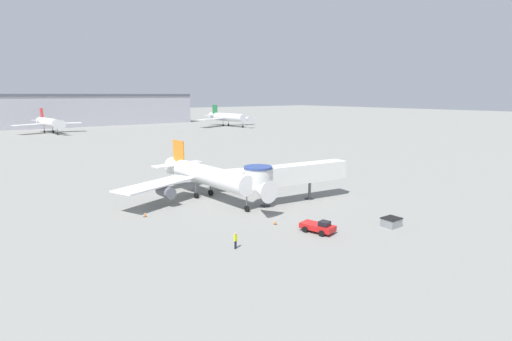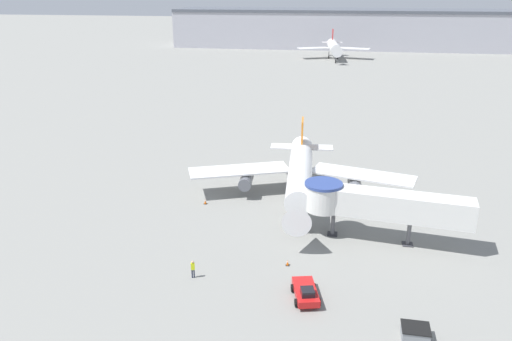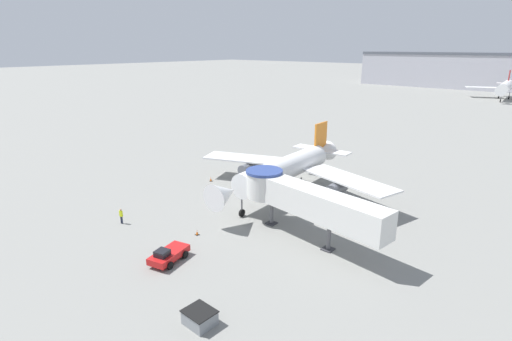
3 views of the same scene
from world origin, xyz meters
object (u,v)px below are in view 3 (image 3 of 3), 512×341
object	(u,v)px
traffic_cone_near_nose	(197,232)
ground_crew_marshaller	(121,215)
jet_bridge	(300,198)
main_airplane	(287,168)
service_container_gray	(200,317)
background_jet_red_tail	(505,87)
traffic_cone_starboard_wing	(365,216)
traffic_cone_port_wing	(211,179)
pushback_tug_red	(168,255)

from	to	relation	value
traffic_cone_near_nose	ground_crew_marshaller	size ratio (longest dim) A/B	0.34
jet_bridge	ground_crew_marshaller	size ratio (longest dim) A/B	9.71
main_airplane	service_container_gray	world-z (taller)	main_airplane
jet_bridge	ground_crew_marshaller	bearing A→B (deg)	-140.79
jet_bridge	traffic_cone_near_nose	world-z (taller)	jet_bridge
background_jet_red_tail	ground_crew_marshaller	bearing A→B (deg)	-98.94
traffic_cone_near_nose	traffic_cone_starboard_wing	distance (m)	19.32
service_container_gray	background_jet_red_tail	bearing A→B (deg)	93.58
main_airplane	traffic_cone_port_wing	xyz separation A→B (m)	(-11.63, -3.07, -3.27)
traffic_cone_port_wing	pushback_tug_red	bearing A→B (deg)	-52.56
service_container_gray	pushback_tug_red	bearing A→B (deg)	156.01
pushback_tug_red	traffic_cone_near_nose	bearing A→B (deg)	98.12
traffic_cone_near_nose	main_airplane	bearing A→B (deg)	90.88
ground_crew_marshaller	pushback_tug_red	bearing A→B (deg)	159.72
traffic_cone_starboard_wing	traffic_cone_port_wing	bearing A→B (deg)	-173.91
pushback_tug_red	traffic_cone_near_nose	xyz separation A→B (m)	(-2.16, 5.34, -0.41)
service_container_gray	traffic_cone_near_nose	xyz separation A→B (m)	(-10.96, 9.26, -0.27)
pushback_tug_red	service_container_gray	bearing A→B (deg)	-37.91
traffic_cone_near_nose	traffic_cone_starboard_wing	xyz separation A→B (m)	(11.54, 15.49, 0.11)
main_airplane	background_jet_red_tail	bearing A→B (deg)	85.98
service_container_gray	traffic_cone_starboard_wing	distance (m)	24.75
traffic_cone_starboard_wing	background_jet_red_tail	xyz separation A→B (m)	(-10.52, 134.10, 4.12)
traffic_cone_near_nose	background_jet_red_tail	bearing A→B (deg)	89.61
traffic_cone_starboard_wing	ground_crew_marshaller	distance (m)	27.78
jet_bridge	background_jet_red_tail	xyz separation A→B (m)	(-7.32, 142.80, 0.17)
main_airplane	traffic_cone_starboard_wing	world-z (taller)	main_airplane
traffic_cone_port_wing	service_container_gray	bearing A→B (deg)	-44.26
traffic_cone_starboard_wing	background_jet_red_tail	world-z (taller)	background_jet_red_tail
pushback_tug_red	background_jet_red_tail	world-z (taller)	background_jet_red_tail
main_airplane	service_container_gray	size ratio (longest dim) A/B	13.32
jet_bridge	traffic_cone_near_nose	size ratio (longest dim) A/B	28.46
traffic_cone_starboard_wing	ground_crew_marshaller	size ratio (longest dim) A/B	0.46
main_airplane	pushback_tug_red	distance (m)	21.73
jet_bridge	background_jet_red_tail	world-z (taller)	background_jet_red_tail
jet_bridge	traffic_cone_starboard_wing	distance (m)	10.08
traffic_cone_port_wing	traffic_cone_near_nose	xyz separation A→B (m)	(11.87, -12.99, -0.02)
traffic_cone_near_nose	traffic_cone_starboard_wing	world-z (taller)	traffic_cone_starboard_wing
pushback_tug_red	ground_crew_marshaller	size ratio (longest dim) A/B	2.43
pushback_tug_red	service_container_gray	xyz separation A→B (m)	(8.80, -3.92, -0.14)
main_airplane	traffic_cone_near_nose	distance (m)	16.39
traffic_cone_port_wing	traffic_cone_starboard_wing	world-z (taller)	traffic_cone_starboard_wing
ground_crew_marshaller	traffic_cone_starboard_wing	bearing A→B (deg)	-147.81
traffic_cone_port_wing	traffic_cone_starboard_wing	bearing A→B (deg)	6.09
jet_bridge	service_container_gray	size ratio (longest dim) A/B	7.88
background_jet_red_tail	main_airplane	bearing A→B (deg)	-95.91
jet_bridge	traffic_cone_starboard_wing	size ratio (longest dim) A/B	21.22
background_jet_red_tail	service_container_gray	bearing A→B (deg)	-91.78
pushback_tug_red	background_jet_red_tail	bearing A→B (deg)	76.51
service_container_gray	traffic_cone_port_wing	xyz separation A→B (m)	(-22.83, 22.25, -0.25)
main_airplane	background_jet_red_tail	distance (m)	133.54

